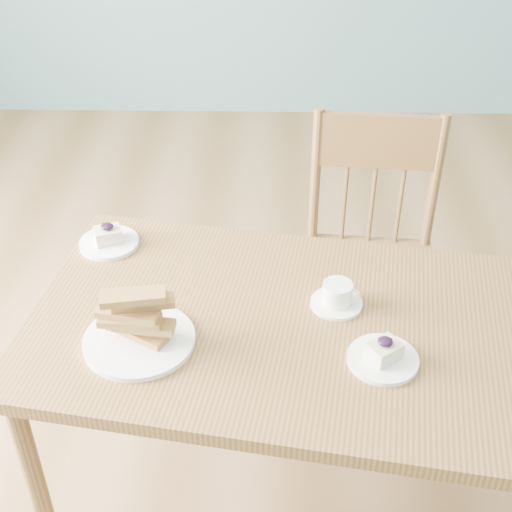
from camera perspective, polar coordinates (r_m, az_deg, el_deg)
room at (r=1.41m, az=14.96°, el=18.69°), size 5.01×5.01×2.71m
dining_table at (r=1.68m, az=3.23°, el=-7.04°), size 1.33×0.90×0.66m
dining_chair at (r=2.22m, az=9.08°, el=-0.20°), size 0.43×0.41×0.88m
cheesecake_plate_near at (r=1.56m, az=10.15°, el=-7.86°), size 0.15×0.15×0.06m
cheesecake_plate_far at (r=1.91m, az=-11.70°, el=1.30°), size 0.16×0.16×0.07m
coffee_cup at (r=1.68m, az=6.54°, el=-3.21°), size 0.12×0.12×0.06m
biscotti_plate at (r=1.57m, az=-9.48°, el=-5.47°), size 0.25×0.25×0.15m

